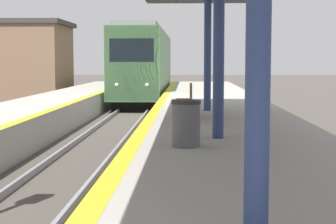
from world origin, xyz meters
The scene contains 3 objects.
train centered at (0.00, 32.79, 2.26)m, with size 2.64×17.07×4.45m.
trash_bin centered at (2.63, 7.75, 1.39)m, with size 0.53×0.53×0.83m.
bench centered at (2.62, 12.85, 1.46)m, with size 0.44×1.70×0.92m.
Camera 1 is at (2.66, -2.22, 2.50)m, focal length 60.00 mm.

